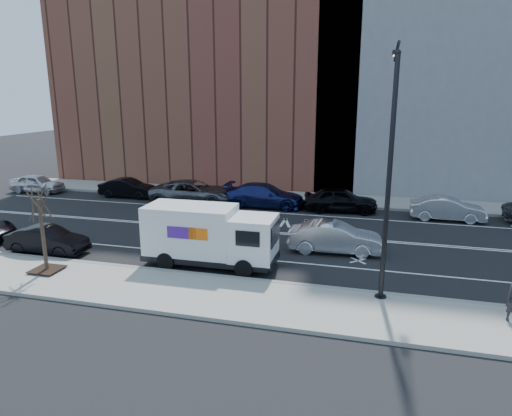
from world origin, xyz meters
The scene contains 19 objects.
ground centered at (0.00, 0.00, 0.00)m, with size 120.00×120.00×0.00m, color black.
sidewalk_near centered at (0.00, -8.80, 0.07)m, with size 44.00×3.60×0.15m, color gray.
sidewalk_far centered at (0.00, 8.80, 0.07)m, with size 44.00×3.60×0.15m, color gray.
curb_near centered at (0.00, -7.00, 0.08)m, with size 44.00×0.25×0.17m, color gray.
curb_far centered at (0.00, 7.00, 0.08)m, with size 44.00×0.25×0.17m, color gray.
road_markings centered at (0.00, 0.00, 0.00)m, with size 40.00×8.60×0.01m, color white, non-canonical shape.
bldg_brick centered at (-8.00, 15.60, 11.00)m, with size 26.00×10.00×22.00m, color brown.
bldg_concrete centered at (12.00, 15.60, 13.00)m, with size 20.00×10.00×26.00m, color slate.
streetlight centered at (7.00, -6.91, 5.08)m, with size 0.44×4.02×9.34m.
street_tree centered at (-7.00, -8.40, 1.45)m, with size 1.20×1.20×3.75m.
fedex_van centered at (-0.54, -5.60, 1.44)m, with size 6.06×2.22×2.75m.
far_parked_a centered at (-19.20, 5.75, 0.72)m, with size 1.71×4.24×1.44m, color silver.
far_parked_b centered at (-11.37, 6.03, 0.71)m, with size 1.50×4.29×1.41m, color black.
far_parked_c centered at (-5.85, 5.33, 0.83)m, with size 2.75×5.97×1.66m, color #52545A.
far_parked_d centered at (-0.73, 5.77, 0.80)m, with size 2.24×5.52×1.60m, color navy.
far_parked_e centered at (4.42, 5.76, 0.82)m, with size 1.93×4.80×1.63m, color black.
far_parked_f centered at (10.97, 5.32, 0.72)m, with size 1.53×4.39×1.44m, color silver.
driving_sedan centered at (4.81, -2.35, 0.75)m, with size 1.59×4.57×1.51m, color silver.
near_parked_rear_a centered at (-8.80, -6.06, 0.66)m, with size 1.40×4.01×1.32m, color black.
Camera 1 is at (6.48, -23.99, 7.65)m, focal length 32.00 mm.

